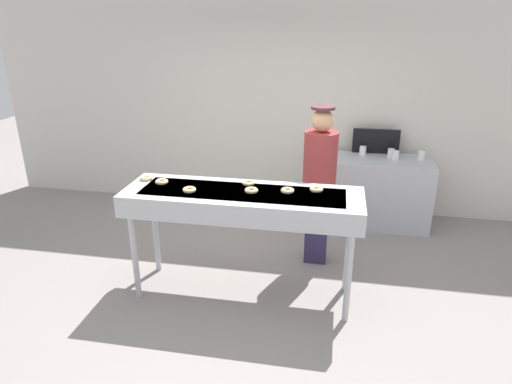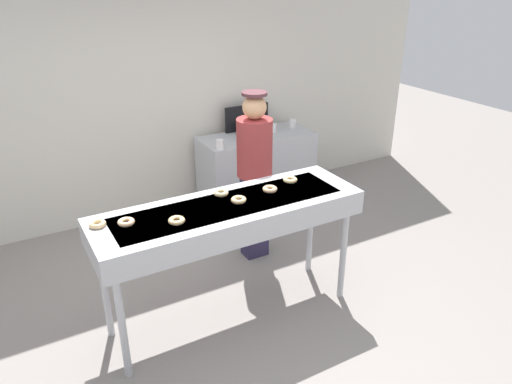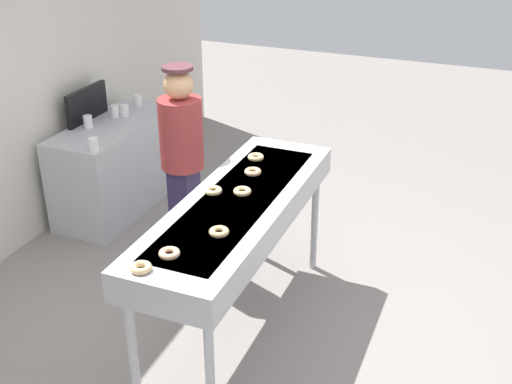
{
  "view_description": "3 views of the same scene",
  "coord_description": "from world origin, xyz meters",
  "px_view_note": "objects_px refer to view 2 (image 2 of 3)",
  "views": [
    {
      "loc": [
        0.79,
        -3.64,
        2.52
      ],
      "look_at": [
        0.12,
        0.02,
        1.07
      ],
      "focal_mm": 31.18,
      "sensor_mm": 36.0,
      "label": 1
    },
    {
      "loc": [
        -1.5,
        -3.08,
        2.75
      ],
      "look_at": [
        0.27,
        0.05,
        1.09
      ],
      "focal_mm": 34.3,
      "sensor_mm": 36.0,
      "label": 2
    },
    {
      "loc": [
        -3.46,
        -1.54,
        3.01
      ],
      "look_at": [
        0.28,
        -0.02,
        0.99
      ],
      "focal_mm": 45.07,
      "sensor_mm": 36.0,
      "label": 3
    }
  ],
  "objects_px": {
    "paper_cup_0": "(293,124)",
    "paper_cup_4": "(220,144)",
    "plain_donut_0": "(239,200)",
    "plain_donut_6": "(177,221)",
    "plain_donut_2": "(270,189)",
    "prep_counter": "(257,169)",
    "plain_donut_5": "(126,222)",
    "worker_baker": "(255,166)",
    "plain_donut_3": "(290,180)",
    "paper_cup_2": "(240,130)",
    "plain_donut_1": "(221,193)",
    "paper_cup_3": "(267,127)",
    "menu_display": "(247,117)",
    "plain_donut_4": "(97,224)",
    "paper_cup_1": "(273,128)",
    "fryer_conveyor": "(230,216)"
  },
  "relations": [
    {
      "from": "paper_cup_0",
      "to": "paper_cup_4",
      "type": "height_order",
      "value": "same"
    },
    {
      "from": "plain_donut_0",
      "to": "plain_donut_6",
      "type": "xyz_separation_m",
      "value": [
        -0.55,
        -0.08,
        0.0
      ]
    },
    {
      "from": "plain_donut_2",
      "to": "prep_counter",
      "type": "distance_m",
      "value": 2.13
    },
    {
      "from": "plain_donut_5",
      "to": "prep_counter",
      "type": "relative_size",
      "value": 0.09
    },
    {
      "from": "worker_baker",
      "to": "paper_cup_4",
      "type": "distance_m",
      "value": 0.88
    },
    {
      "from": "plain_donut_2",
      "to": "plain_donut_6",
      "type": "height_order",
      "value": "same"
    },
    {
      "from": "plain_donut_3",
      "to": "paper_cup_2",
      "type": "relative_size",
      "value": 1.09
    },
    {
      "from": "paper_cup_2",
      "to": "plain_donut_1",
      "type": "bearing_deg",
      "value": -121.68
    },
    {
      "from": "plain_donut_6",
      "to": "paper_cup_4",
      "type": "relative_size",
      "value": 1.09
    },
    {
      "from": "paper_cup_3",
      "to": "menu_display",
      "type": "bearing_deg",
      "value": 135.91
    },
    {
      "from": "paper_cup_2",
      "to": "paper_cup_3",
      "type": "xyz_separation_m",
      "value": [
        0.34,
        -0.06,
        0.0
      ]
    },
    {
      "from": "plain_donut_1",
      "to": "worker_baker",
      "type": "xyz_separation_m",
      "value": [
        0.64,
        0.58,
        -0.1
      ]
    },
    {
      "from": "plain_donut_0",
      "to": "plain_donut_1",
      "type": "distance_m",
      "value": 0.2
    },
    {
      "from": "prep_counter",
      "to": "paper_cup_0",
      "type": "distance_m",
      "value": 0.74
    },
    {
      "from": "plain_donut_1",
      "to": "paper_cup_0",
      "type": "bearing_deg",
      "value": 43.29
    },
    {
      "from": "menu_display",
      "to": "worker_baker",
      "type": "bearing_deg",
      "value": -115.62
    },
    {
      "from": "plain_donut_6",
      "to": "paper_cup_3",
      "type": "distance_m",
      "value": 2.83
    },
    {
      "from": "plain_donut_0",
      "to": "paper_cup_2",
      "type": "relative_size",
      "value": 1.09
    },
    {
      "from": "plain_donut_2",
      "to": "paper_cup_4",
      "type": "height_order",
      "value": "plain_donut_2"
    },
    {
      "from": "paper_cup_0",
      "to": "plain_donut_4",
      "type": "bearing_deg",
      "value": -147.99
    },
    {
      "from": "plain_donut_4",
      "to": "plain_donut_5",
      "type": "bearing_deg",
      "value": -21.1
    },
    {
      "from": "worker_baker",
      "to": "menu_display",
      "type": "height_order",
      "value": "worker_baker"
    },
    {
      "from": "paper_cup_1",
      "to": "paper_cup_2",
      "type": "relative_size",
      "value": 1.0
    },
    {
      "from": "plain_donut_3",
      "to": "plain_donut_4",
      "type": "height_order",
      "value": "same"
    },
    {
      "from": "worker_baker",
      "to": "paper_cup_4",
      "type": "relative_size",
      "value": 15.34
    },
    {
      "from": "plain_donut_2",
      "to": "paper_cup_0",
      "type": "relative_size",
      "value": 1.09
    },
    {
      "from": "plain_donut_1",
      "to": "plain_donut_3",
      "type": "distance_m",
      "value": 0.64
    },
    {
      "from": "fryer_conveyor",
      "to": "paper_cup_4",
      "type": "xyz_separation_m",
      "value": [
        0.7,
        1.64,
        -0.02
      ]
    },
    {
      "from": "fryer_conveyor",
      "to": "plain_donut_0",
      "type": "distance_m",
      "value": 0.15
    },
    {
      "from": "plain_donut_6",
      "to": "paper_cup_3",
      "type": "height_order",
      "value": "plain_donut_6"
    },
    {
      "from": "plain_donut_6",
      "to": "worker_baker",
      "type": "height_order",
      "value": "worker_baker"
    },
    {
      "from": "fryer_conveyor",
      "to": "worker_baker",
      "type": "xyz_separation_m",
      "value": [
        0.66,
        0.76,
        0.03
      ]
    },
    {
      "from": "plain_donut_3",
      "to": "paper_cup_1",
      "type": "height_order",
      "value": "plain_donut_3"
    },
    {
      "from": "paper_cup_3",
      "to": "plain_donut_4",
      "type": "bearing_deg",
      "value": -143.78
    },
    {
      "from": "worker_baker",
      "to": "prep_counter",
      "type": "bearing_deg",
      "value": -107.22
    },
    {
      "from": "menu_display",
      "to": "fryer_conveyor",
      "type": "bearing_deg",
      "value": -121.6
    },
    {
      "from": "fryer_conveyor",
      "to": "paper_cup_1",
      "type": "distance_m",
      "value": 2.42
    },
    {
      "from": "plain_donut_3",
      "to": "paper_cup_1",
      "type": "distance_m",
      "value": 1.95
    },
    {
      "from": "plain_donut_6",
      "to": "paper_cup_0",
      "type": "height_order",
      "value": "plain_donut_6"
    },
    {
      "from": "plain_donut_4",
      "to": "paper_cup_0",
      "type": "height_order",
      "value": "plain_donut_4"
    },
    {
      "from": "paper_cup_0",
      "to": "paper_cup_3",
      "type": "xyz_separation_m",
      "value": [
        -0.36,
        0.04,
        0.0
      ]
    },
    {
      "from": "plain_donut_6",
      "to": "paper_cup_4",
      "type": "height_order",
      "value": "plain_donut_6"
    },
    {
      "from": "prep_counter",
      "to": "paper_cup_4",
      "type": "height_order",
      "value": "paper_cup_4"
    },
    {
      "from": "plain_donut_0",
      "to": "paper_cup_1",
      "type": "relative_size",
      "value": 1.09
    },
    {
      "from": "plain_donut_6",
      "to": "menu_display",
      "type": "distance_m",
      "value": 2.84
    },
    {
      "from": "plain_donut_1",
      "to": "paper_cup_4",
      "type": "distance_m",
      "value": 1.61
    },
    {
      "from": "worker_baker",
      "to": "prep_counter",
      "type": "height_order",
      "value": "worker_baker"
    },
    {
      "from": "paper_cup_4",
      "to": "paper_cup_1",
      "type": "bearing_deg",
      "value": 15.35
    },
    {
      "from": "plain_donut_4",
      "to": "prep_counter",
      "type": "xyz_separation_m",
      "value": [
        2.29,
        1.73,
        -0.64
      ]
    },
    {
      "from": "plain_donut_0",
      "to": "paper_cup_0",
      "type": "xyz_separation_m",
      "value": [
        1.77,
        1.91,
        -0.15
      ]
    }
  ]
}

